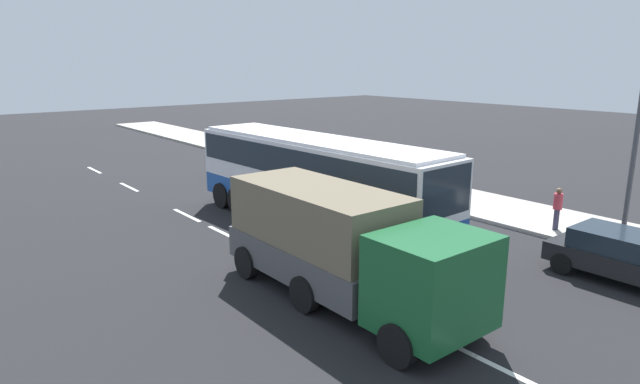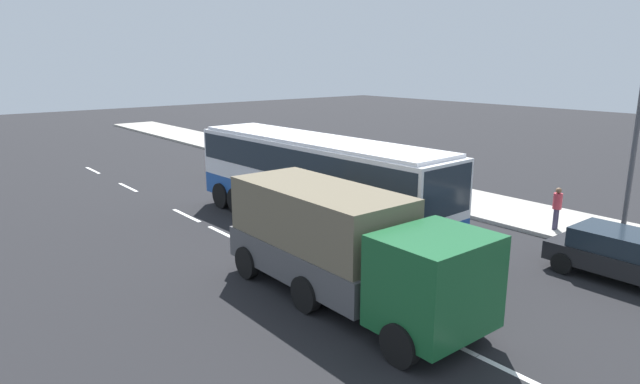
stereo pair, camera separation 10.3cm
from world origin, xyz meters
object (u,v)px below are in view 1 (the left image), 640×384
Objects in this scene: coach_bus at (315,172)px; car_black_sedan at (632,258)px; pedestrian_near_curb at (558,206)px; car_yellow_taxi at (253,164)px; pedestrian_at_crossing at (436,176)px; cargo_truck at (342,243)px.

car_black_sedan is (9.98, 3.66, -1.38)m from coach_bus.
coach_bus is at bearing -139.70° from pedestrian_near_curb.
car_black_sedan is at bearing 18.14° from coach_bus.
car_yellow_taxi is 0.93× the size of car_black_sedan.
cargo_truck is at bearing 53.47° from pedestrian_at_crossing.
pedestrian_near_curb is at bearing 111.25° from pedestrian_at_crossing.
car_black_sedan is 10.32m from pedestrian_at_crossing.
coach_bus reaches higher than cargo_truck.
car_yellow_taxi is 2.74× the size of pedestrian_near_curb.
pedestrian_near_curb is (15.61, 3.40, 0.29)m from car_yellow_taxi.
pedestrian_near_curb is (-3.68, 2.76, 0.28)m from car_black_sedan.
car_yellow_taxi is at bearing 159.97° from coach_bus.
car_yellow_taxi is 15.97m from pedestrian_near_curb.
pedestrian_at_crossing is at bearing 169.58° from pedestrian_near_curb.
coach_bus reaches higher than pedestrian_at_crossing.
cargo_truck is 1.82× the size of car_yellow_taxi.
cargo_truck is at bearing -23.22° from car_yellow_taxi.
pedestrian_near_curb is at bearing 143.01° from car_black_sedan.
car_black_sedan is (4.38, 7.23, -0.84)m from cargo_truck.
coach_bus reaches higher than pedestrian_near_curb.
pedestrian_near_curb reaches higher than car_black_sedan.
car_black_sedan is (19.28, 0.63, 0.00)m from car_yellow_taxi.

